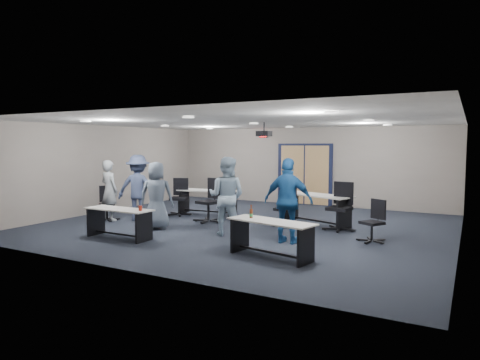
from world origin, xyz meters
The scene contains 25 objects.
floor centered at (0.00, 0.00, 0.00)m, with size 10.00×10.00×0.00m, color black.
back_wall centered at (0.00, 4.50, 1.35)m, with size 10.00×0.04×2.70m, color gray.
front_wall centered at (0.00, -4.50, 1.35)m, with size 10.00×0.04×2.70m, color gray.
left_wall centered at (-5.00, 0.00, 1.35)m, with size 0.04×9.00×2.70m, color gray.
right_wall centered at (5.00, 0.00, 1.35)m, with size 0.04×9.00×2.70m, color gray.
ceiling centered at (0.00, 0.00, 2.70)m, with size 10.00×9.00×0.04m, color silver.
double_door centered at (0.00, 4.46, 1.05)m, with size 2.00×0.07×2.20m.
exit_sign centered at (-1.60, 4.44, 2.45)m, with size 0.32×0.07×0.18m.
ceiling_projector centered at (0.30, 0.50, 2.40)m, with size 0.35×0.32×0.37m.
ceiling_can_lights centered at (0.00, 0.25, 2.67)m, with size 6.24×5.74×0.02m, color white, non-canonical shape.
table_front_left centered at (-1.78, -2.71, 0.46)m, with size 1.67×0.58×0.79m.
table_front_right centered at (1.90, -2.57, 0.48)m, with size 1.80×0.91×0.95m.
table_back_left centered at (-1.80, 1.00, 0.51)m, with size 1.89×0.80×0.74m.
table_back_right centered at (1.59, 0.99, 0.55)m, with size 2.10×1.30×0.81m.
chair_back_a centered at (-2.50, 0.49, 0.55)m, with size 0.69×0.69×1.10m, color black, non-canonical shape.
chair_back_b centered at (-1.12, -0.02, 0.60)m, with size 0.75×0.75×1.19m, color black, non-canonical shape.
chair_back_c centered at (0.99, 0.31, 0.50)m, with size 0.63×0.63×1.00m, color black, non-canonical shape.
chair_back_d centered at (2.34, 0.53, 0.59)m, with size 0.75×0.75×1.19m, color black, non-canonical shape.
chair_loose_left centered at (-3.70, -1.21, 0.48)m, with size 0.61×0.61×0.96m, color black, non-canonical shape.
chair_loose_right centered at (3.31, -0.38, 0.46)m, with size 0.58×0.58×0.92m, color black, non-canonical shape.
person_gray centered at (-3.65, -1.16, 0.84)m, with size 0.61×0.40×1.68m, color #9FA8AE.
person_plaid centered at (-1.74, -1.45, 0.85)m, with size 0.83×0.54×1.69m, color #515D6F.
person_lightblue centered at (0.17, -1.25, 0.92)m, with size 0.89×0.69×1.83m, color #99B3CA.
person_navy centered at (1.75, -1.33, 0.92)m, with size 1.07×0.45×1.83m, color navy.
person_back centered at (-2.99, -0.72, 0.92)m, with size 1.18×0.68×1.83m, color #364162.
Camera 1 is at (5.17, -9.77, 2.11)m, focal length 32.00 mm.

